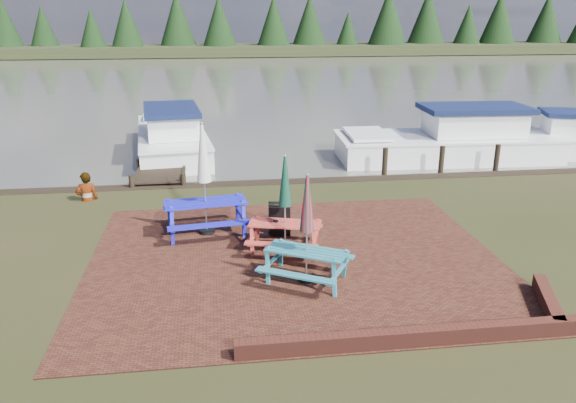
% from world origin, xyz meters
% --- Properties ---
extents(ground, '(120.00, 120.00, 0.00)m').
position_xyz_m(ground, '(0.00, 0.00, 0.00)').
color(ground, black).
rests_on(ground, ground).
extents(paving, '(9.00, 7.50, 0.02)m').
position_xyz_m(paving, '(0.00, 1.00, 0.01)').
color(paving, '#3A1912').
rests_on(paving, ground).
extents(brick_wall, '(6.21, 1.79, 0.30)m').
position_xyz_m(brick_wall, '(2.15, -2.42, 0.15)').
color(brick_wall, '#4C1E16').
rests_on(brick_wall, ground).
extents(water, '(120.00, 60.00, 0.02)m').
position_xyz_m(water, '(0.00, 37.00, 0.00)').
color(water, '#423F39').
rests_on(water, ground).
extents(far_treeline, '(120.00, 10.00, 8.10)m').
position_xyz_m(far_treeline, '(0.00, 66.00, 3.28)').
color(far_treeline, black).
rests_on(far_treeline, ground).
extents(picnic_table_teal, '(2.14, 2.07, 2.26)m').
position_xyz_m(picnic_table_teal, '(0.08, -0.07, 0.79)').
color(picnic_table_teal, teal).
rests_on(picnic_table_teal, ground).
extents(picnic_table_red, '(1.94, 1.82, 2.25)m').
position_xyz_m(picnic_table_red, '(-0.16, 1.53, 0.79)').
color(picnic_table_red, '#C23D31').
rests_on(picnic_table_red, ground).
extents(picnic_table_blue, '(2.20, 2.02, 2.75)m').
position_xyz_m(picnic_table_blue, '(-1.95, 2.84, 0.97)').
color(picnic_table_blue, '#1919BE').
rests_on(picnic_table_blue, ground).
extents(chalkboard, '(0.53, 0.56, 0.82)m').
position_xyz_m(chalkboard, '(-0.18, 2.44, 0.42)').
color(chalkboard, black).
rests_on(chalkboard, ground).
extents(jetty, '(1.76, 9.08, 1.00)m').
position_xyz_m(jetty, '(-3.50, 11.28, 0.11)').
color(jetty, black).
rests_on(jetty, ground).
extents(boat_jetty, '(3.40, 7.73, 2.17)m').
position_xyz_m(boat_jetty, '(-3.36, 12.17, 0.45)').
color(boat_jetty, white).
rests_on(boat_jetty, ground).
extents(boat_near, '(8.48, 3.27, 2.26)m').
position_xyz_m(boat_near, '(7.33, 9.81, 0.47)').
color(boat_near, white).
rests_on(boat_near, ground).
extents(boat_far, '(6.64, 3.96, 1.96)m').
position_xyz_m(boat_far, '(11.91, 9.80, 0.39)').
color(boat_far, white).
rests_on(boat_far, ground).
extents(person, '(0.70, 0.55, 1.69)m').
position_xyz_m(person, '(-5.43, 5.87, 0.84)').
color(person, gray).
rests_on(person, ground).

